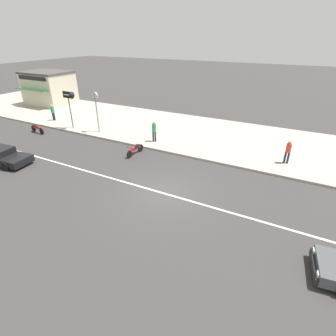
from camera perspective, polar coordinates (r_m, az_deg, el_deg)
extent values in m
plane|color=#383535|center=(14.91, -1.06, -5.50)|extent=(160.00, 160.00, 0.00)
cube|color=silver|center=(14.90, -1.06, -5.49)|extent=(50.40, 0.14, 0.01)
cube|color=#ADA393|center=(23.31, 11.05, 6.61)|extent=(68.00, 10.00, 0.15)
cube|color=black|center=(21.67, -32.63, 2.02)|extent=(4.62, 2.14, 0.48)
cylinder|color=black|center=(20.23, -31.82, 0.32)|extent=(0.62, 0.29, 0.60)
cylinder|color=black|center=(21.08, -28.67, 2.09)|extent=(0.62, 0.29, 0.60)
cube|color=black|center=(11.79, 29.15, -18.08)|extent=(0.34, 1.68, 0.28)
cube|color=white|center=(11.24, 29.88, -19.43)|extent=(0.11, 0.25, 0.14)
cube|color=white|center=(12.11, 29.22, -15.45)|extent=(0.11, 0.25, 0.14)
cylinder|color=black|center=(26.32, -25.82, 7.23)|extent=(0.57, 0.18, 0.56)
cylinder|color=black|center=(27.46, -27.23, 7.67)|extent=(0.57, 0.18, 0.56)
cube|color=red|center=(26.83, -26.63, 7.86)|extent=(1.14, 0.30, 0.18)
cube|color=black|center=(26.94, -26.87, 8.19)|extent=(0.63, 0.32, 0.12)
ellipsoid|color=red|center=(26.60, -26.43, 8.02)|extent=(0.43, 0.29, 0.22)
cylinder|color=#232326|center=(26.20, -26.08, 8.26)|extent=(0.11, 0.56, 0.03)
cylinder|color=black|center=(19.21, -8.36, 2.99)|extent=(0.12, 0.56, 0.56)
cylinder|color=black|center=(20.20, -6.01, 4.37)|extent=(0.12, 0.56, 0.56)
cube|color=red|center=(19.62, -7.19, 4.23)|extent=(0.19, 1.16, 0.18)
cube|color=black|center=(19.69, -6.92, 4.78)|extent=(0.26, 0.62, 0.12)
ellipsoid|color=red|center=(19.40, -7.63, 4.32)|extent=(0.26, 0.41, 0.22)
cylinder|color=#232326|center=(19.04, -8.40, 4.40)|extent=(0.56, 0.05, 0.03)
cylinder|color=#9E9EA3|center=(24.37, -15.10, 10.94)|extent=(0.12, 0.12, 2.97)
cylinder|color=#9E9EA3|center=(23.97, -15.62, 14.98)|extent=(0.56, 0.18, 0.56)
cylinder|color=white|center=(23.90, -15.78, 14.93)|extent=(0.49, 0.02, 0.49)
cylinder|color=white|center=(24.04, -15.47, 15.04)|extent=(0.49, 0.02, 0.49)
cube|color=black|center=(23.89, -15.79, 14.93)|extent=(0.07, 0.01, 0.25)
cube|color=black|center=(23.89, -15.80, 14.93)|extent=(0.13, 0.01, 0.39)
cylinder|color=#4C4C51|center=(26.32, -20.39, 11.14)|extent=(0.10, 0.10, 2.78)
cube|color=black|center=(25.93, -21.07, 14.65)|extent=(1.09, 0.06, 0.57)
cone|color=black|center=(25.40, -19.93, 14.61)|extent=(0.36, 0.63, 0.63)
cube|color=white|center=(25.91, -21.12, 14.63)|extent=(0.87, 0.01, 0.10)
cylinder|color=#232838|center=(29.80, -23.75, 10.27)|extent=(0.14, 0.14, 0.80)
cylinder|color=#232838|center=(29.64, -23.50, 10.24)|extent=(0.14, 0.14, 0.80)
cylinder|color=#389956|center=(29.55, -23.87, 11.54)|extent=(0.34, 0.34, 0.60)
sphere|color=#D6AD89|center=(29.46, -24.02, 12.30)|extent=(0.22, 0.22, 0.22)
cylinder|color=#232838|center=(21.70, -3.23, 6.93)|extent=(0.14, 0.14, 0.84)
cylinder|color=#232838|center=(21.60, -2.77, 6.85)|extent=(0.14, 0.14, 0.84)
cylinder|color=#389956|center=(21.41, -3.05, 8.74)|extent=(0.34, 0.34, 0.63)
sphere|color=#D6AD89|center=(21.28, -3.07, 9.84)|extent=(0.23, 0.23, 0.23)
cylinder|color=#232838|center=(19.59, 24.11, 2.16)|extent=(0.14, 0.14, 0.80)
cylinder|color=#232838|center=(19.58, 24.68, 2.03)|extent=(0.14, 0.14, 0.80)
cylinder|color=#D63D33|center=(19.33, 24.78, 3.97)|extent=(0.34, 0.34, 0.60)
sphere|color=tan|center=(19.19, 25.02, 5.09)|extent=(0.22, 0.22, 0.22)
cube|color=beige|center=(37.34, -24.42, 15.45)|extent=(5.48, 4.12, 3.65)
cube|color=#474442|center=(37.07, -25.01, 18.35)|extent=(5.59, 4.21, 0.24)
cube|color=#33844C|center=(35.88, -27.48, 14.82)|extent=(4.93, 0.90, 0.28)
cube|color=black|center=(35.88, -27.51, 16.96)|extent=(4.66, 0.08, 0.44)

